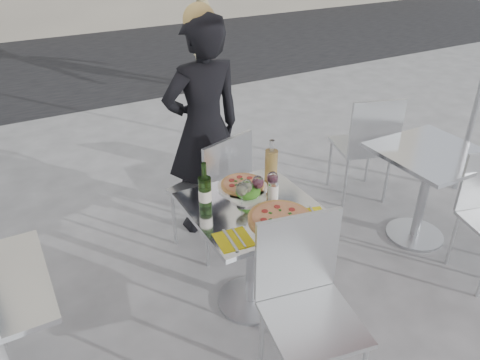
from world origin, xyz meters
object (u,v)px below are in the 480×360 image
main_table (252,235)px  woman_diner (204,129)px  salad_plate (248,193)px  chair_near (305,295)px  pizza_far (243,185)px  pizza_near (280,218)px  napkin_left (234,239)px  side_table_right (427,177)px  pedestrian_b (198,29)px  carafe (271,166)px  wine_bottle (205,191)px  sugar_shaker (273,190)px  chair_far (217,185)px  wineglass_white_a (242,190)px  wineglass_red_b (273,179)px  side_chair_rfar (367,141)px  wineglass_red_a (258,183)px  wineglass_white_b (247,187)px  napkin_right (311,217)px

main_table → woman_diner: size_ratio=0.44×
main_table → salad_plate: 0.26m
chair_near → pizza_far: chair_near is taller
pizza_near → napkin_left: 0.32m
main_table → side_table_right: 1.50m
chair_near → pedestrian_b: pedestrian_b is taller
side_table_right → carafe: carafe is taller
wine_bottle → sugar_shaker: wine_bottle is taller
chair_far → wineglass_white_a: bearing=61.8°
wineglass_white_a → wineglass_red_b: (0.22, 0.02, 0.00)m
main_table → salad_plate: salad_plate is taller
side_chair_rfar → pedestrian_b: size_ratio=0.57×
wine_bottle → wineglass_white_a: size_ratio=1.87×
pedestrian_b → pizza_near: size_ratio=4.70×
chair_near → carafe: bearing=80.4°
chair_far → wineglass_white_a: 0.65m
pedestrian_b → wine_bottle: (-1.76, -4.00, 0.01)m
side_chair_rfar → carafe: (-1.24, -0.45, 0.29)m
carafe → napkin_left: bearing=-139.4°
salad_plate → wineglass_red_b: wineglass_red_b is taller
woman_diner → wineglass_red_a: (-0.07, -0.90, 0.02)m
side_table_right → napkin_left: 1.78m
pedestrian_b → wineglass_red_b: bearing=2.2°
woman_diner → pizza_far: woman_diner is taller
wineglass_white_b → napkin_right: wineglass_white_b is taller
side_chair_rfar → napkin_left: (-1.73, -0.87, 0.18)m
side_chair_rfar → napkin_right: size_ratio=4.35×
side_chair_rfar → salad_plate: bearing=38.3°
main_table → sugar_shaker: sugar_shaker is taller
sugar_shaker → napkin_right: sugar_shaker is taller
pedestrian_b → pizza_far: pedestrian_b is taller
carafe → wineglass_red_b: carafe is taller
pizza_near → chair_near: bearing=-105.1°
salad_plate → wineglass_white_b: 0.09m
wineglass_red_a → napkin_right: bearing=-62.1°
chair_near → napkin_right: chair_near is taller
woman_diner → pizza_far: size_ratio=5.46×
napkin_right → wine_bottle: bearing=158.7°
wine_bottle → main_table: bearing=-24.1°
woman_diner → wineglass_red_a: size_ratio=10.71×
main_table → wineglass_white_a: wineglass_white_a is taller
wineglass_red_b → side_chair_rfar: bearing=23.8°
chair_near → napkin_left: bearing=128.8°
wineglass_red_b → napkin_left: 0.52m
chair_near → pizza_near: 0.46m
salad_plate → carafe: size_ratio=0.76×
sugar_shaker → napkin_left: (-0.40, -0.25, -0.05)m
pizza_near → salad_plate: salad_plate is taller
chair_near → wineglass_white_a: 0.70m
main_table → side_table_right: size_ratio=1.00×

